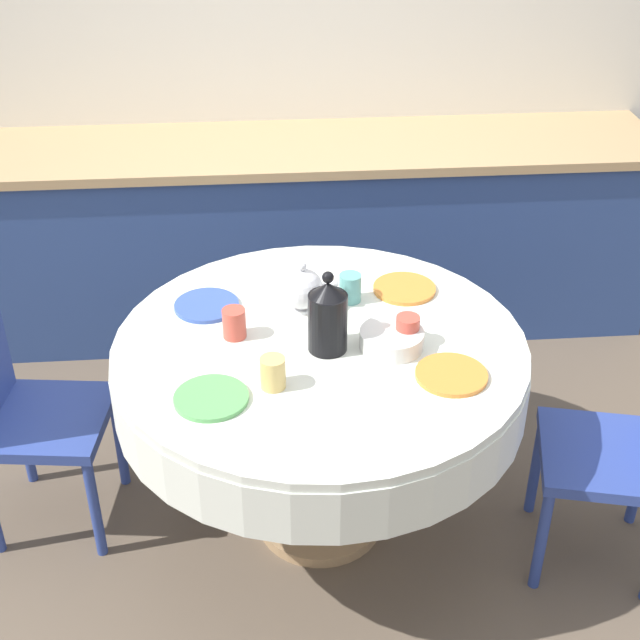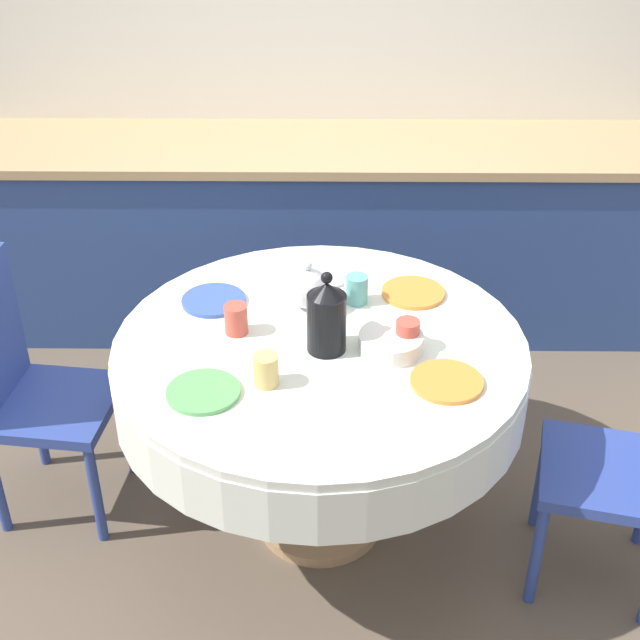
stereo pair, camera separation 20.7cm
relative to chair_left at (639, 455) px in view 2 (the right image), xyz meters
The scene contains 17 objects.
ground_plane 1.12m from the chair_left, 166.55° to the left, with size 12.00×12.00×0.00m, color brown.
wall_back 2.32m from the chair_left, 116.38° to the left, with size 7.00×0.05×2.60m.
kitchen_counter 1.89m from the chair_left, 120.90° to the left, with size 3.24×0.64×0.89m.
dining_table 1.01m from the chair_left, 166.55° to the left, with size 1.30×1.30×0.77m.
chair_left is the anchor object (origin of this frame).
chair_right 1.99m from the chair_left, 169.82° to the left, with size 0.45×0.45×0.95m.
plate_near_left 1.33m from the chair_left, behind, with size 0.21×0.21×0.01m, color #5BA85B.
cup_near_left 1.16m from the chair_left, behind, with size 0.07×0.07×0.10m, color #DBB766.
plate_near_right 0.65m from the chair_left, behind, with size 0.21×0.21×0.01m, color orange.
cup_near_right 0.79m from the chair_left, 164.15° to the left, with size 0.07×0.07×0.10m, color #CC4C3D.
plate_far_left 1.43m from the chair_left, 160.62° to the left, with size 0.21×0.21×0.01m, color #3856AD.
cup_far_left 1.30m from the chair_left, 167.03° to the left, with size 0.07×0.07×0.10m, color #CC4C3D.
plate_far_right 0.88m from the chair_left, 141.46° to the left, with size 0.21×0.21×0.01m, color orange.
cup_far_right 1.02m from the chair_left, 150.93° to the left, with size 0.07×0.07×0.10m, color #5BA39E.
coffee_carafe 1.04m from the chair_left, 168.51° to the left, with size 0.12×0.12×0.27m.
teapot 1.15m from the chair_left, 157.15° to the left, with size 0.19×0.14×0.18m.
fruit_bowl 0.83m from the chair_left, 166.10° to the left, with size 0.20×0.20×0.06m, color silver.
Camera 2 is at (0.02, -2.30, 2.31)m, focal length 50.00 mm.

